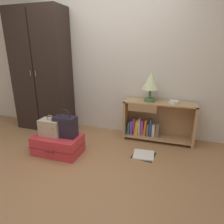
{
  "coord_description": "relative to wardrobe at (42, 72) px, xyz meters",
  "views": [
    {
      "loc": [
        1.1,
        -1.84,
        1.49
      ],
      "look_at": [
        0.23,
        0.87,
        0.55
      ],
      "focal_mm": 31.45,
      "sensor_mm": 36.0,
      "label": 1
    }
  ],
  "objects": [
    {
      "name": "bookshelf",
      "position": [
        2.07,
        0.07,
        -0.75
      ],
      "size": [
        1.14,
        0.34,
        0.66
      ],
      "color": "tan",
      "rests_on": "ground_plane"
    },
    {
      "name": "suitcase_large",
      "position": [
        0.77,
        -0.83,
        -0.93
      ],
      "size": [
        0.69,
        0.44,
        0.27
      ],
      "color": "#D1333D",
      "rests_on": "ground_plane"
    },
    {
      "name": "bowl",
      "position": [
        2.34,
        0.03,
        -0.38
      ],
      "size": [
        0.15,
        0.15,
        0.05
      ],
      "primitive_type": "cylinder",
      "color": "silver",
      "rests_on": "bookshelf"
    },
    {
      "name": "train_case",
      "position": [
        0.68,
        -0.83,
        -0.67
      ],
      "size": [
        0.31,
        0.21,
        0.31
      ],
      "color": "#B7A88E",
      "rests_on": "suitcase_large"
    },
    {
      "name": "handbag",
      "position": [
        0.9,
        -0.79,
        -0.64
      ],
      "size": [
        0.31,
        0.18,
        0.41
      ],
      "color": "#231E2D",
      "rests_on": "suitcase_large"
    },
    {
      "name": "bottle",
      "position": [
        0.32,
        -0.86,
        -0.98
      ],
      "size": [
        0.08,
        0.08,
        0.19
      ],
      "color": "white",
      "rests_on": "ground_plane"
    },
    {
      "name": "table_lamp",
      "position": [
        1.96,
        0.04,
        -0.1
      ],
      "size": [
        0.27,
        0.27,
        0.46
      ],
      "color": "#4C7542",
      "rests_on": "bookshelf"
    },
    {
      "name": "wardrobe",
      "position": [
        0.0,
        0.0,
        0.0
      ],
      "size": [
        1.02,
        0.47,
        2.14
      ],
      "color": "black",
      "rests_on": "ground_plane"
    },
    {
      "name": "open_book_on_floor",
      "position": [
        1.99,
        -0.53,
        -1.06
      ],
      "size": [
        0.34,
        0.33,
        0.02
      ],
      "color": "white",
      "rests_on": "ground_plane"
    },
    {
      "name": "back_wall",
      "position": [
        1.22,
        0.3,
        0.23
      ],
      "size": [
        6.4,
        0.1,
        2.6
      ],
      "primitive_type": "cube",
      "color": "beige",
      "rests_on": "ground_plane"
    },
    {
      "name": "ground_plane",
      "position": [
        1.22,
        -1.2,
        -1.07
      ],
      "size": [
        9.0,
        9.0,
        0.0
      ],
      "primitive_type": "plane",
      "color": "#9E7047"
    }
  ]
}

